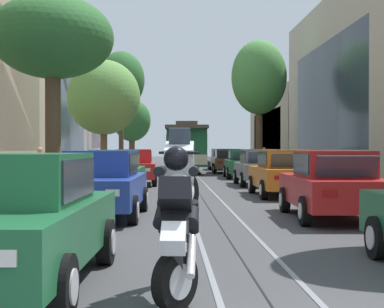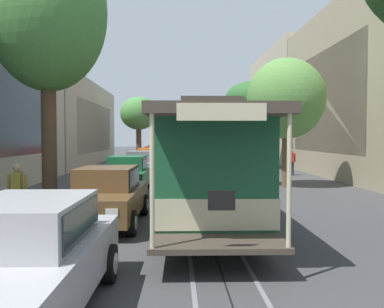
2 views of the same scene
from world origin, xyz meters
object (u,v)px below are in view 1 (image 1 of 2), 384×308
street_tree_kerb_left_fourth (121,81)px  pedestrian_on_left_pavement (264,158)px  parked_car_red_second_right (332,184)px  parked_car_green_fifth_right (243,163)px  parked_car_green_near_left (15,219)px  parked_car_orange_mid_right (283,173)px  parked_car_red_fourth_left (134,167)px  street_tree_kerb_left_far (132,121)px  street_tree_kerb_right_second (259,78)px  street_tree_kerb_left_second (53,40)px  parked_car_grey_fourth_right (259,167)px  street_tree_kerb_left_mid (104,98)px  parked_car_silver_far_right (221,159)px  motorcycle_with_rider (178,210)px  pedestrian_on_right_pavement (40,165)px  parked_car_green_mid_left (115,173)px  parked_car_blue_second_left (102,184)px  cable_car_trolley (186,148)px  parked_car_brown_sixth_right (228,161)px

street_tree_kerb_left_fourth → pedestrian_on_left_pavement: bearing=-18.3°
parked_car_red_second_right → parked_car_green_fifth_right: 18.23m
parked_car_green_near_left → parked_car_orange_mid_right: (5.69, 12.65, 0.00)m
parked_car_red_fourth_left → pedestrian_on_left_pavement: bearing=57.2°
parked_car_green_fifth_right → pedestrian_on_left_pavement: 6.96m
street_tree_kerb_left_far → street_tree_kerb_right_second: 17.77m
parked_car_red_second_right → street_tree_kerb_left_second: bearing=143.0°
parked_car_grey_fourth_right → street_tree_kerb_left_mid: size_ratio=0.71×
parked_car_green_near_left → parked_car_red_second_right: 8.50m
parked_car_red_fourth_left → parked_car_silver_far_right: bearing=73.0°
parked_car_green_near_left → motorcycle_with_rider: 2.07m
pedestrian_on_right_pavement → parked_car_green_fifth_right: bearing=38.0°
parked_car_orange_mid_right → parked_car_green_mid_left: bearing=179.9°
street_tree_kerb_left_second → street_tree_kerb_left_fourth: bearing=89.1°
parked_car_red_fourth_left → parked_car_green_fifth_right: bearing=44.5°
street_tree_kerb_left_second → parked_car_blue_second_left: bearing=-67.3°
parked_car_silver_far_right → pedestrian_on_left_pavement: (2.32, -5.80, 0.16)m
street_tree_kerb_left_far → pedestrian_on_right_pavement: (-1.98, -27.90, -3.09)m
parked_car_red_fourth_left → street_tree_kerb_right_second: bearing=56.3°
parked_car_grey_fourth_right → pedestrian_on_right_pavement: (-9.29, -1.11, 0.15)m
parked_car_blue_second_left → parked_car_grey_fourth_right: (5.53, 11.54, 0.00)m
parked_car_orange_mid_right → street_tree_kerb_right_second: bearing=84.0°
parked_car_red_fourth_left → street_tree_kerb_left_far: (-1.80, 26.05, 3.24)m
street_tree_kerb_left_far → parked_car_blue_second_left: bearing=-87.3°
street_tree_kerb_left_mid → street_tree_kerb_left_far: bearing=90.0°
parked_car_green_near_left → street_tree_kerb_left_far: size_ratio=0.74×
street_tree_kerb_left_far → parked_car_grey_fourth_right: bearing=-74.7°
street_tree_kerb_left_mid → pedestrian_on_right_pavement: bearing=-108.6°
parked_car_green_fifth_right → street_tree_kerb_left_mid: street_tree_kerb_left_mid is taller
parked_car_green_mid_left → cable_car_trolley: size_ratio=0.48×
parked_car_blue_second_left → parked_car_brown_sixth_right: 24.88m
street_tree_kerb_left_far → parked_car_green_near_left: bearing=-88.0°
street_tree_kerb_right_second → pedestrian_on_right_pavement: street_tree_kerb_right_second is taller
pedestrian_on_right_pavement → parked_car_green_near_left: bearing=-78.5°
parked_car_green_near_left → pedestrian_on_right_pavement: size_ratio=2.64×
street_tree_kerb_left_fourth → parked_car_brown_sixth_right: bearing=-24.1°
street_tree_kerb_left_far → pedestrian_on_right_pavement: street_tree_kerb_left_far is taller
parked_car_silver_far_right → motorcycle_with_rider: size_ratio=2.34×
street_tree_kerb_right_second → street_tree_kerb_left_far: bearing=120.9°
parked_car_green_near_left → parked_car_silver_far_right: size_ratio=1.01×
parked_car_orange_mid_right → street_tree_kerb_left_far: 33.51m
parked_car_red_fourth_left → parked_car_brown_sixth_right: (5.37, 12.02, 0.00)m
parked_car_grey_fourth_right → pedestrian_on_right_pavement: 9.35m
street_tree_kerb_left_far → pedestrian_on_left_pavement: 17.24m
cable_car_trolley → motorcycle_with_rider: size_ratio=4.89×
parked_car_blue_second_left → parked_car_orange_mid_right: bearing=46.5°
parked_car_green_near_left → street_tree_kerb_left_second: bearing=99.2°
parked_car_grey_fourth_right → parked_car_green_mid_left: bearing=-135.1°
parked_car_orange_mid_right → parked_car_silver_far_right: same height
parked_car_brown_sixth_right → pedestrian_on_right_pavement: pedestrian_on_right_pavement is taller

